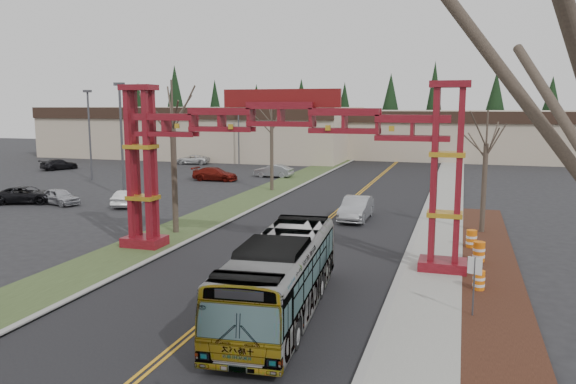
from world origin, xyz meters
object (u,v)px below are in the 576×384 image
at_px(parked_car_far_b, 192,159).
at_px(barrel_north, 471,240).
at_px(retail_building_west, 206,131).
at_px(light_pole_far, 239,128).
at_px(silver_sedan, 356,208).
at_px(bare_tree_median_far, 272,122).
at_px(parked_car_near_a, 60,197).
at_px(gateway_arch, 281,142).
at_px(parked_car_near_c, 27,195).
at_px(bare_tree_right_far, 486,144).
at_px(barrel_south, 479,281).
at_px(parked_car_far_c, 59,164).
at_px(parked_car_far_a, 274,171).
at_px(light_pole_mid, 89,128).
at_px(parked_car_mid_a, 215,174).
at_px(parked_car_near_b, 128,198).
at_px(retail_building_east, 473,134).
at_px(light_pole_near, 121,132).
at_px(street_sign, 474,275).
at_px(transit_bus, 281,276).
at_px(barrel_mid, 479,253).
at_px(bare_tree_median_mid, 173,120).

xyz_separation_m(parked_car_far_b, barrel_north, (35.20, -36.07, -0.09)).
relative_size(retail_building_west, light_pole_far, 5.47).
xyz_separation_m(silver_sedan, bare_tree_median_far, (-9.86, 10.84, 5.51)).
bearing_deg(parked_car_near_a, gateway_arch, -96.69).
height_order(parked_car_near_a, parked_car_near_c, parked_car_near_c).
relative_size(bare_tree_right_far, barrel_south, 8.03).
distance_m(parked_car_far_c, barrel_north, 54.03).
bearing_deg(barrel_north, light_pole_far, 127.84).
xyz_separation_m(retail_building_west, parked_car_far_a, (19.00, -22.89, -3.06)).
bearing_deg(parked_car_far_a, light_pole_mid, -61.79).
height_order(parked_car_mid_a, bare_tree_right_far, bare_tree_right_far).
bearing_deg(gateway_arch, parked_car_near_b, 145.90).
relative_size(retail_building_east, parked_car_far_b, 8.44).
distance_m(parked_car_far_c, light_pole_mid, 12.83).
bearing_deg(light_pole_near, light_pole_mid, 138.02).
bearing_deg(street_sign, parked_car_near_a, 153.42).
bearing_deg(light_pole_near, bare_tree_median_far, 33.03).
relative_size(transit_bus, light_pole_far, 1.29).
height_order(transit_bus, light_pole_far, light_pole_far).
distance_m(parked_car_mid_a, parked_car_far_a, 6.64).
distance_m(parked_car_far_b, barrel_south, 56.06).
height_order(light_pole_far, barrel_mid, light_pole_far).
distance_m(parked_car_near_c, light_pole_mid, 15.07).
distance_m(transit_bus, silver_sedan, 18.41).
bearing_deg(parked_car_far_a, parked_car_far_c, -83.59).
relative_size(light_pole_near, barrel_mid, 8.76).
bearing_deg(silver_sedan, retail_building_west, 127.26).
bearing_deg(parked_car_near_b, light_pole_far, -93.75).
bearing_deg(bare_tree_right_far, parked_car_far_b, 138.40).
bearing_deg(barrel_north, silver_sedan, 141.14).
bearing_deg(transit_bus, barrel_south, 29.75).
xyz_separation_m(retail_building_west, street_sign, (39.28, -59.63, -2.09)).
xyz_separation_m(parked_car_far_a, bare_tree_median_far, (3.00, -9.30, 5.60)).
bearing_deg(bare_tree_median_mid, light_pole_mid, 136.28).
bearing_deg(parked_car_mid_a, silver_sedan, -132.80).
distance_m(transit_bus, parked_car_mid_a, 38.73).
distance_m(parked_car_mid_a, bare_tree_median_far, 10.89).
relative_size(parked_car_mid_a, light_pole_near, 0.50).
height_order(gateway_arch, street_sign, gateway_arch).
relative_size(transit_bus, light_pole_near, 1.12).
xyz_separation_m(parked_car_far_b, barrel_south, (35.42, -43.46, -0.16)).
bearing_deg(retail_building_west, parked_car_near_b, -72.13).
xyz_separation_m(retail_building_east, light_pole_far, (-29.64, -19.74, 1.35)).
xyz_separation_m(retail_building_west, parked_car_near_b, (13.87, -43.04, -3.13)).
xyz_separation_m(parked_car_near_a, parked_car_far_b, (-4.15, 31.13, -0.02)).
bearing_deg(retail_building_west, parked_car_far_c, -109.46).
height_order(parked_car_far_a, parked_car_far_b, parked_car_far_a).
height_order(silver_sedan, bare_tree_median_far, bare_tree_median_far).
bearing_deg(transit_bus, parked_car_near_a, 139.38).
bearing_deg(transit_bus, barrel_north, 55.69).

